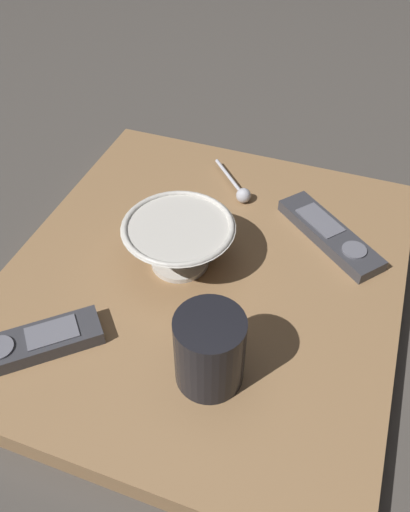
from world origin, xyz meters
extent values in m
plane|color=#47423D|center=(0.00, 0.00, 0.00)|extent=(6.00, 6.00, 0.00)
cube|color=#936D47|center=(0.00, 0.00, 0.02)|extent=(0.62, 0.55, 0.04)
cylinder|color=beige|center=(0.01, 0.04, 0.04)|extent=(0.08, 0.08, 0.01)
cone|color=beige|center=(0.01, 0.04, 0.08)|extent=(0.16, 0.16, 0.06)
torus|color=beige|center=(0.01, 0.04, 0.11)|extent=(0.16, 0.16, 0.01)
cylinder|color=black|center=(-0.16, -0.06, 0.09)|extent=(0.08, 0.08, 0.10)
cylinder|color=silver|center=(0.21, 0.03, 0.05)|extent=(0.08, 0.07, 0.01)
sphere|color=silver|center=(0.17, -0.01, 0.05)|extent=(0.02, 0.02, 0.02)
cube|color=#38383D|center=(0.13, -0.16, 0.05)|extent=(0.16, 0.18, 0.02)
cylinder|color=slate|center=(0.10, -0.20, 0.06)|extent=(0.04, 0.04, 0.00)
cube|color=slate|center=(0.15, -0.14, 0.06)|extent=(0.08, 0.08, 0.00)
cube|color=#38383D|center=(-0.19, 0.15, 0.05)|extent=(0.14, 0.15, 0.02)
cube|color=slate|center=(-0.18, 0.14, 0.06)|extent=(0.07, 0.07, 0.00)
camera|label=1|loc=(-0.48, -0.18, 0.58)|focal=36.75mm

